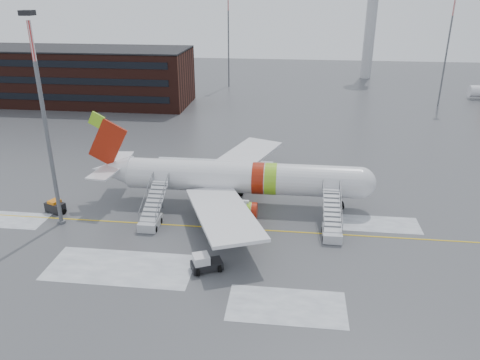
# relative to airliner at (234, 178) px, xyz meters

# --- Properties ---
(ground) EXTENTS (260.00, 260.00, 0.00)m
(ground) POSITION_rel_airliner_xyz_m (-2.99, -5.52, -3.42)
(ground) COLOR #494C4F
(ground) RESTS_ON ground
(airliner) EXTENTS (35.03, 32.97, 11.18)m
(airliner) POSITION_rel_airliner_xyz_m (0.00, 0.00, 0.00)
(airliner) COLOR silver
(airliner) RESTS_ON ground
(airstair_fwd) EXTENTS (2.05, 7.70, 3.48)m
(airstair_fwd) POSITION_rel_airliner_xyz_m (11.48, -6.54, -2.35)
(airstair_fwd) COLOR #B3B5BB
(airstair_fwd) RESTS_ON ground
(airstair_aft) EXTENTS (2.05, 7.70, 3.48)m
(airstair_aft) POSITION_rel_airliner_xyz_m (-8.52, -6.54, -2.35)
(airstair_aft) COLOR #ABADB2
(airstair_aft) RESTS_ON ground
(pushback_tug) EXTENTS (3.30, 2.98, 1.67)m
(pushback_tug) POSITION_rel_airliner_xyz_m (-0.86, -14.95, -2.68)
(pushback_tug) COLOR black
(pushback_tug) RESTS_ON ground
(baggage_tractor) EXTENTS (3.08, 2.09, 1.51)m
(baggage_tractor) POSITION_rel_airliner_xyz_m (-20.89, -4.90, -2.78)
(baggage_tractor) COLOR black
(baggage_tractor) RESTS_ON ground
(light_mast_near) EXTENTS (1.20, 1.20, 22.85)m
(light_mast_near) POSITION_rel_airliner_xyz_m (-18.88, -7.52, 8.49)
(light_mast_near) COLOR #595B60
(light_mast_near) RESTS_ON ground
(terminal_building) EXTENTS (62.00, 16.11, 12.30)m
(terminal_building) POSITION_rel_airliner_xyz_m (-47.99, 49.46, 2.78)
(terminal_building) COLOR #3F1E16
(terminal_building) RESTS_ON ground
(control_tower) EXTENTS (6.40, 6.40, 30.00)m
(control_tower) POSITION_rel_airliner_xyz_m (27.01, 89.48, 15.33)
(control_tower) COLOR #B2B5BA
(control_tower) RESTS_ON ground
(light_mast_far_ne) EXTENTS (1.20, 1.20, 24.25)m
(light_mast_far_ne) POSITION_rel_airliner_xyz_m (39.01, 56.48, 10.42)
(light_mast_far_ne) COLOR #595B60
(light_mast_far_ne) RESTS_ON ground
(light_mast_far_n) EXTENTS (1.20, 1.20, 24.25)m
(light_mast_far_n) POSITION_rel_airliner_xyz_m (-10.99, 72.48, 10.42)
(light_mast_far_n) COLOR #595B60
(light_mast_far_n) RESTS_ON ground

